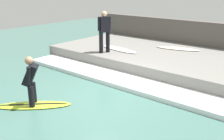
{
  "coord_description": "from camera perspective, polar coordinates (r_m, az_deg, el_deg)",
  "views": [
    {
      "loc": [
        -5.53,
        -4.94,
        3.24
      ],
      "look_at": [
        0.48,
        0.0,
        0.7
      ],
      "focal_mm": 42.0,
      "sensor_mm": 36.0,
      "label": 1
    }
  ],
  "objects": [
    {
      "name": "surfer_riding",
      "position": [
        7.42,
        -17.26,
        -1.79
      ],
      "size": [
        0.58,
        0.58,
        1.38
      ],
      "color": "black",
      "rests_on": "surfboard_riding"
    },
    {
      "name": "ground_plane",
      "position": [
        8.09,
        -2.16,
        -5.53
      ],
      "size": [
        28.0,
        28.0,
        0.0
      ],
      "primitive_type": "plane",
      "color": "#426B60"
    },
    {
      "name": "surfboard_waiting_near",
      "position": [
        11.49,
        1.58,
        4.59
      ],
      "size": [
        0.84,
        2.08,
        0.06
      ],
      "color": "white",
      "rests_on": "concrete_ledge"
    },
    {
      "name": "wave_foam_crest",
      "position": [
        8.99,
        3.24,
        -2.57
      ],
      "size": [
        1.15,
        9.38,
        0.15
      ],
      "primitive_type": "cube",
      "color": "white",
      "rests_on": "ground_plane"
    },
    {
      "name": "back_wall",
      "position": [
        13.23,
        16.95,
        6.76
      ],
      "size": [
        0.5,
        10.36,
        1.64
      ],
      "primitive_type": "cube",
      "color": "#544F49",
      "rests_on": "ground_plane"
    },
    {
      "name": "surfer_waiting_near",
      "position": [
        10.83,
        -1.68,
        8.78
      ],
      "size": [
        0.54,
        0.39,
        1.71
      ],
      "color": "black",
      "rests_on": "concrete_ledge"
    },
    {
      "name": "surfboard_riding",
      "position": [
        7.71,
        -16.71,
        -7.32
      ],
      "size": [
        1.82,
        1.86,
        0.07
      ],
      "color": "#BFE02D",
      "rests_on": "ground_plane"
    },
    {
      "name": "concrete_ledge",
      "position": [
        11.18,
        11.73,
        2.27
      ],
      "size": [
        4.4,
        9.87,
        0.53
      ],
      "primitive_type": "cube",
      "color": "slate",
      "rests_on": "ground_plane"
    },
    {
      "name": "surfboard_spare",
      "position": [
        11.95,
        14.13,
        4.57
      ],
      "size": [
        1.0,
        1.97,
        0.06
      ],
      "color": "beige",
      "rests_on": "concrete_ledge"
    }
  ]
}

